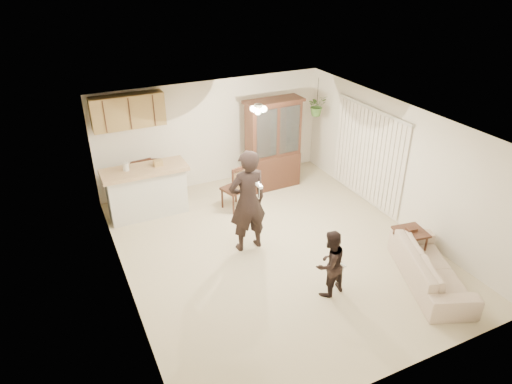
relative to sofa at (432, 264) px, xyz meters
name	(u,v)px	position (x,y,z in m)	size (l,w,h in m)	color
floor	(276,249)	(-1.92, 1.98, -0.37)	(6.50, 6.50, 0.00)	beige
ceiling	(279,125)	(-1.92, 1.98, 2.13)	(5.50, 6.50, 0.02)	white
wall_back	(213,133)	(-1.92, 5.23, 0.88)	(5.50, 0.02, 2.50)	white
wall_front	(402,304)	(-1.92, -1.27, 0.88)	(5.50, 0.02, 2.50)	white
wall_left	(121,227)	(-4.67, 1.98, 0.88)	(0.02, 6.50, 2.50)	white
wall_right	(398,164)	(0.83, 1.98, 0.88)	(0.02, 6.50, 2.50)	white
breakfast_bar	(147,194)	(-3.77, 4.33, 0.13)	(1.60, 0.55, 1.00)	silver
bar_top	(144,170)	(-3.77, 4.33, 0.68)	(1.75, 0.70, 0.08)	tan
upper_cabinets	(128,111)	(-3.82, 5.05, 1.73)	(1.50, 0.34, 0.70)	olive
vertical_blinds	(368,155)	(0.79, 2.88, 0.73)	(0.06, 2.30, 2.10)	white
ceiling_fixture	(258,109)	(-1.72, 3.18, 2.03)	(0.36, 0.36, 0.20)	#FFF0BF
hanging_plant	(317,106)	(0.38, 4.38, 1.48)	(0.43, 0.37, 0.48)	#305B24
plant_cord	(318,92)	(0.38, 4.38, 1.81)	(0.01, 0.01, 0.65)	black
sofa	(432,264)	(0.00, 0.00, 0.00)	(1.87, 0.73, 0.73)	beige
adult	(248,206)	(-2.37, 2.28, 0.53)	(0.66, 0.43, 1.80)	black
child	(330,259)	(-1.73, 0.51, 0.31)	(0.66, 0.51, 1.35)	black
china_hutch	(273,145)	(-0.76, 4.39, 0.69)	(1.37, 0.55, 2.14)	#331B12
side_table	(409,243)	(0.17, 0.72, -0.07)	(0.59, 0.59, 0.63)	#331B12
chair_bar	(148,197)	(-3.72, 4.54, -0.05)	(0.54, 0.54, 1.10)	#331B12
chair_hutch_left	(161,188)	(-3.34, 4.92, -0.11)	(0.54, 0.54, 0.91)	#331B12
chair_hutch_right	(235,196)	(-2.00, 3.78, -0.07)	(0.59, 0.59, 1.07)	#331B12
controller_adult	(259,186)	(-2.36, 1.82, 1.17)	(0.05, 0.17, 0.05)	white
controller_child	(343,265)	(-1.67, 0.24, 0.36)	(0.03, 0.10, 0.03)	white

